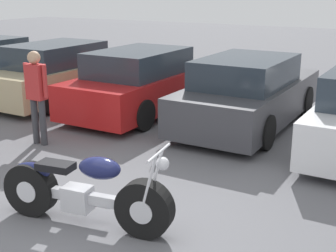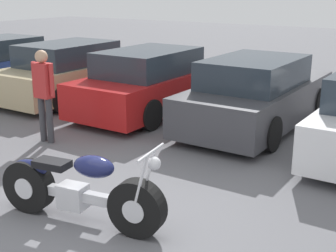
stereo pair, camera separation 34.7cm
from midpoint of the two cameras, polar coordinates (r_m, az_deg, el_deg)
The scene contains 7 objects.
ground_plane at distance 5.63m, azimuth -7.34°, elevation -12.75°, with size 60.00×60.00×0.00m, color slate.
motorcycle at distance 5.71m, azimuth -9.16°, elevation -7.71°, with size 2.22×0.74×1.05m.
parked_car_blue at distance 13.79m, azimuth -19.04°, elevation 7.01°, with size 1.82×4.39×1.42m.
parked_car_champagne at distance 12.20m, azimuth -10.55°, elevation 6.49°, with size 1.82×4.39×1.42m.
parked_car_red at distance 10.67m, azimuth -0.82°, elevation 5.34°, with size 1.82×4.39×1.42m.
parked_car_dark_grey at distance 9.65m, azimuth 11.85°, elevation 3.77°, with size 1.82×4.39×1.42m.
person_standing at distance 8.63m, azimuth -13.80°, elevation 4.47°, with size 0.52×0.23×1.69m.
Camera 2 is at (3.40, -3.60, 2.75)m, focal length 50.00 mm.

